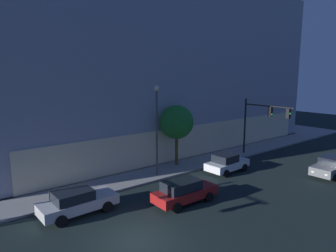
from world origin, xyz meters
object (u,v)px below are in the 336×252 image
object	(u,v)px
modern_building	(120,62)
sidewalk_tree	(177,122)
car_silver	(77,201)
car_white	(227,163)
traffic_light_far_corner	(263,117)
car_red	(184,191)
car_grey	(332,166)
street_lamp_sidewalk	(157,119)

from	to	relation	value
modern_building	sidewalk_tree	world-z (taller)	modern_building
car_silver	car_white	xyz separation A→B (m)	(13.42, -0.28, -0.01)
modern_building	car_silver	distance (m)	27.02
traffic_light_far_corner	sidewalk_tree	bearing A→B (deg)	158.79
traffic_light_far_corner	car_red	xyz separation A→B (m)	(-13.28, -3.28, -3.40)
car_red	car_grey	xyz separation A→B (m)	(13.56, -3.51, 0.01)
car_silver	modern_building	bearing A→B (deg)	54.30
modern_building	traffic_light_far_corner	xyz separation A→B (m)	(4.67, -20.15, -5.95)
modern_building	car_grey	world-z (taller)	modern_building
modern_building	car_grey	bearing A→B (deg)	-79.59
modern_building	car_red	bearing A→B (deg)	-110.18
traffic_light_far_corner	sidewalk_tree	size ratio (longest dim) A/B	1.04
car_grey	sidewalk_tree	bearing A→B (deg)	130.90
car_red	car_grey	distance (m)	14.01
street_lamp_sidewalk	car_silver	world-z (taller)	street_lamp_sidewalk
car_red	traffic_light_far_corner	bearing A→B (deg)	13.88
sidewalk_tree	street_lamp_sidewalk	bearing A→B (deg)	-159.13
car_grey	street_lamp_sidewalk	bearing A→B (deg)	143.10
traffic_light_far_corner	car_silver	xyz separation A→B (m)	(-19.46, -0.43, -3.42)
modern_building	traffic_light_far_corner	bearing A→B (deg)	-76.94
sidewalk_tree	car_white	size ratio (longest dim) A/B	1.32
sidewalk_tree	car_white	bearing A→B (deg)	-58.89
street_lamp_sidewalk	car_red	distance (m)	6.94
modern_building	car_grey	size ratio (longest dim) A/B	8.23
car_red	car_white	world-z (taller)	car_white
car_red	street_lamp_sidewalk	bearing A→B (deg)	72.18
car_red	car_white	size ratio (longest dim) A/B	1.07
modern_building	traffic_light_far_corner	distance (m)	21.52
traffic_light_far_corner	car_grey	distance (m)	7.60
car_silver	car_red	distance (m)	6.80
traffic_light_far_corner	car_white	xyz separation A→B (m)	(-6.04, -0.71, -3.43)
modern_building	car_white	distance (m)	22.91
traffic_light_far_corner	street_lamp_sidewalk	world-z (taller)	street_lamp_sidewalk
modern_building	car_white	xyz separation A→B (m)	(-1.37, -20.86, -9.38)
street_lamp_sidewalk	traffic_light_far_corner	bearing A→B (deg)	-10.26
traffic_light_far_corner	car_white	world-z (taller)	traffic_light_far_corner
car_white	car_grey	xyz separation A→B (m)	(6.32, -6.09, 0.03)
street_lamp_sidewalk	car_grey	distance (m)	15.34
modern_building	street_lamp_sidewalk	xyz separation A→B (m)	(-6.88, -18.06, -5.32)
modern_building	car_silver	xyz separation A→B (m)	(-14.79, -20.58, -9.37)
traffic_light_far_corner	car_silver	bearing A→B (deg)	-178.74
car_white	car_red	bearing A→B (deg)	-160.44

